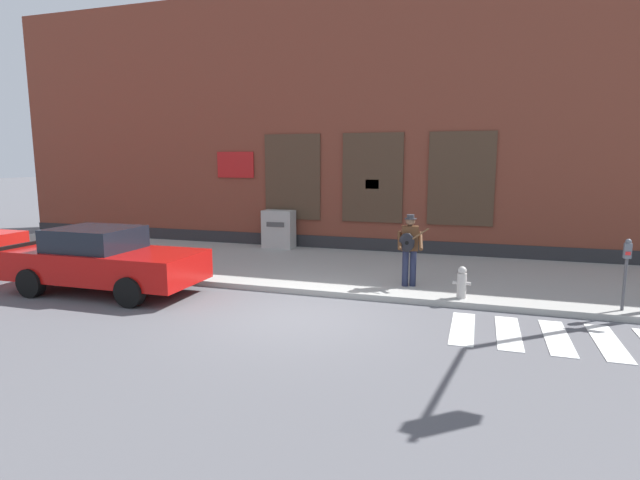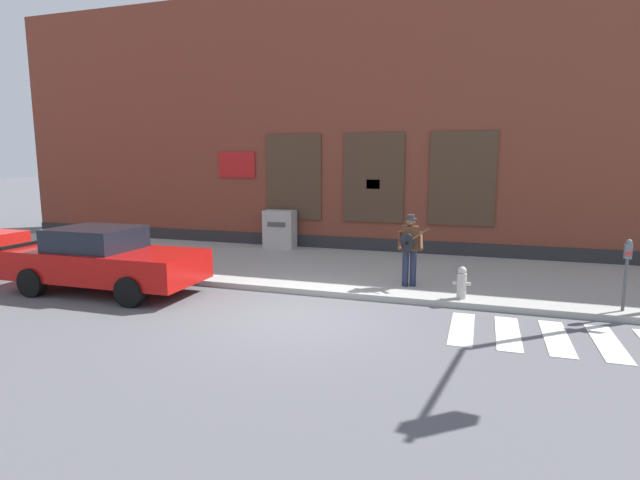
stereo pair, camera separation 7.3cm
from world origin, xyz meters
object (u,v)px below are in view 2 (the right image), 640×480
object	(u,v)px
red_car	(104,260)
utility_box	(280,229)
busker	(409,246)
parking_meter	(627,264)
fire_hydrant	(462,283)

from	to	relation	value
red_car	utility_box	size ratio (longest dim) A/B	3.60
red_car	busker	size ratio (longest dim) A/B	2.71
red_car	busker	xyz separation A→B (m)	(6.83, 2.19, 0.33)
parking_meter	busker	bearing A→B (deg)	171.62
parking_meter	fire_hydrant	bearing A→B (deg)	-179.15
busker	fire_hydrant	distance (m)	1.54
busker	parking_meter	xyz separation A→B (m)	(4.31, -0.63, -0.02)
busker	parking_meter	world-z (taller)	busker
red_car	utility_box	distance (m)	6.45
red_car	fire_hydrant	size ratio (longest dim) A/B	6.59
utility_box	fire_hydrant	size ratio (longest dim) A/B	1.83
busker	utility_box	size ratio (longest dim) A/B	1.33
parking_meter	red_car	bearing A→B (deg)	-172.06
busker	utility_box	bearing A→B (deg)	141.16
red_car	busker	bearing A→B (deg)	17.76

